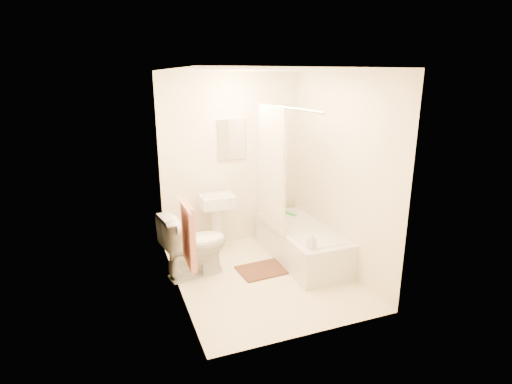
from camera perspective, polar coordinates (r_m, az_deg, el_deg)
name	(u,v)px	position (r m, az deg, el deg)	size (l,w,h in m)	color
floor	(263,277)	(4.94, 1.06, -11.99)	(2.40, 2.40, 0.00)	beige
ceiling	(265,70)	(4.36, 1.23, 17.09)	(2.40, 2.40, 0.00)	white
wall_back	(232,161)	(5.60, -3.48, 4.48)	(2.00, 0.02, 2.40)	beige
wall_left	(175,189)	(4.24, -11.50, 0.39)	(0.02, 2.40, 2.40)	beige
wall_right	(340,173)	(4.95, 11.94, 2.62)	(0.02, 2.40, 2.40)	beige
mirror	(232,140)	(5.53, -3.47, 7.49)	(0.40, 0.03, 0.55)	white
curtain_rod	(286,107)	(4.58, 4.27, 12.00)	(0.03, 0.03, 1.70)	silver
shower_curtain	(271,168)	(5.05, 2.17, 3.47)	(0.04, 0.80, 1.55)	silver
towel_bar	(184,205)	(4.04, -10.26, -1.82)	(0.02, 0.02, 0.60)	silver
towel	(188,234)	(4.15, -9.63, -5.98)	(0.06, 0.45, 0.66)	#CC7266
toilet_paper	(182,229)	(4.52, -10.53, -5.26)	(0.12, 0.12, 0.11)	white
toilet	(194,244)	(4.88, -8.79, -7.42)	(0.45, 0.80, 0.78)	white
sink	(217,221)	(5.50, -5.55, -4.08)	(0.44, 0.36, 0.87)	white
bathtub	(301,243)	(5.34, 6.47, -7.23)	(0.68, 1.56, 0.44)	silver
bath_mat	(263,270)	(5.07, 0.96, -11.06)	(0.59, 0.44, 0.02)	#47221A
soap_bottle	(312,241)	(4.61, 7.96, -7.00)	(0.08, 0.08, 0.18)	white
scrub_brush	(290,214)	(5.69, 4.93, -3.12)	(0.06, 0.20, 0.04)	#42B65D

